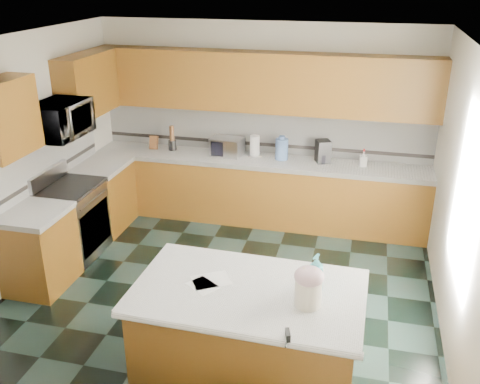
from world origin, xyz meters
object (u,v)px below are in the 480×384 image
(treat_jar, at_px, (308,293))
(soap_bottle_island, at_px, (316,273))
(island_top, at_px, (248,292))
(toaster_oven, at_px, (227,147))
(knife_block, at_px, (154,143))
(coffee_maker, at_px, (323,151))
(island_base, at_px, (248,338))

(treat_jar, relative_size, soap_bottle_island, 0.66)
(island_top, distance_m, toaster_oven, 3.36)
(knife_block, xyz_separation_m, toaster_oven, (1.09, 0.00, 0.03))
(knife_block, height_order, toaster_oven, toaster_oven)
(soap_bottle_island, bearing_deg, knife_block, 151.15)
(island_top, relative_size, knife_block, 9.75)
(coffee_maker, bearing_deg, island_top, -117.18)
(island_top, height_order, toaster_oven, toaster_oven)
(treat_jar, distance_m, knife_block, 4.21)
(island_base, height_order, treat_jar, treat_jar)
(knife_block, distance_m, coffee_maker, 2.40)
(soap_bottle_island, xyz_separation_m, knife_block, (-2.66, 3.09, -0.07))
(toaster_oven, xyz_separation_m, coffee_maker, (1.32, 0.03, 0.03))
(toaster_oven, relative_size, coffee_maker, 1.41)
(island_top, relative_size, treat_jar, 8.52)
(island_top, xyz_separation_m, knife_block, (-2.13, 3.19, 0.13))
(soap_bottle_island, bearing_deg, coffee_maker, 115.12)
(soap_bottle_island, xyz_separation_m, coffee_maker, (-0.25, 3.12, -0.02))
(knife_block, relative_size, coffee_maker, 0.64)
(knife_block, bearing_deg, treat_jar, -56.42)
(island_base, bearing_deg, coffee_maker, 86.22)
(treat_jar, height_order, knife_block, treat_jar)
(treat_jar, xyz_separation_m, soap_bottle_island, (0.03, 0.20, 0.06))
(soap_bottle_island, bearing_deg, island_top, -148.73)
(island_base, bearing_deg, treat_jar, -10.47)
(soap_bottle_island, height_order, coffee_maker, soap_bottle_island)
(island_top, distance_m, coffee_maker, 3.24)
(treat_jar, distance_m, coffee_maker, 3.33)
(toaster_oven, bearing_deg, island_top, -64.15)
(treat_jar, height_order, coffee_maker, coffee_maker)
(coffee_maker, bearing_deg, treat_jar, -108.51)
(island_top, distance_m, treat_jar, 0.52)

